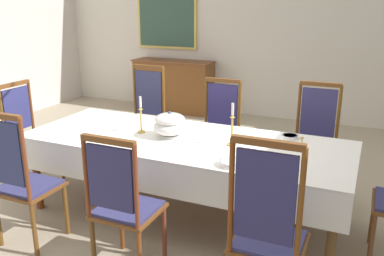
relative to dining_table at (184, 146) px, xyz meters
The scene contains 20 objects.
ground 0.72m from the dining_table, 90.00° to the left, with size 8.13×6.94×0.04m, color tan.
back_wall 3.87m from the dining_table, 90.00° to the left, with size 8.13×0.08×3.54m, color beige.
dining_table is the anchor object (origin of this frame).
tablecloth 0.01m from the dining_table, ahead, with size 2.87×1.10×0.30m.
chair_south_a 1.36m from the dining_table, 135.38° to the right, with size 0.44×0.42×1.14m.
chair_north_a 1.36m from the dining_table, 135.30° to the left, with size 0.44×0.42×1.18m.
chair_south_b 0.95m from the dining_table, 92.08° to the right, with size 0.44×0.42×1.08m.
chair_north_b 0.95m from the dining_table, 92.08° to the left, with size 0.44×0.42×1.10m.
chair_south_c 1.38m from the dining_table, 43.99° to the right, with size 0.44×0.42×1.20m.
chair_north_c 1.37m from the dining_table, 43.87° to the left, with size 0.44×0.42×1.14m.
chair_head_west 1.83m from the dining_table, behind, with size 0.42×0.44×1.09m.
soup_tureen 0.23m from the dining_table, behind, with size 0.30×0.30×0.23m.
candlestick_west 0.48m from the dining_table, behind, with size 0.07×0.07×0.34m.
candlestick_east 0.49m from the dining_table, ahead, with size 0.07×0.07×0.36m.
bowl_near_left 0.93m from the dining_table, 24.63° to the left, with size 0.15×0.15×0.03m.
bowl_near_right 0.72m from the dining_table, 36.23° to the right, with size 0.18×0.18×0.04m.
spoon_primary 1.03m from the dining_table, 23.65° to the left, with size 0.05×0.18×0.01m.
spoon_secondary 0.81m from the dining_table, 29.40° to the right, with size 0.05×0.18×0.01m.
sideboard 3.84m from the dining_table, 117.89° to the left, with size 1.44×0.48×0.90m.
framed_painting 4.31m from the dining_table, 119.22° to the left, with size 1.16×0.05×1.29m.
Camera 1 is at (1.46, -3.32, 1.90)m, focal length 38.80 mm.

